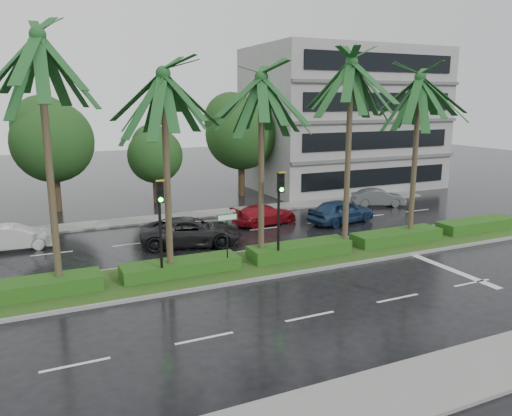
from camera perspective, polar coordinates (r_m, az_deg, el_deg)
name	(u,v)px	position (r m, az deg, el deg)	size (l,w,h in m)	color
ground	(252,274)	(22.56, -0.41, -7.51)	(120.00, 120.00, 0.00)	black
near_sidewalk	(411,389)	(14.76, 17.25, -19.17)	(40.00, 2.40, 0.12)	gray
far_sidewalk	(177,217)	(33.41, -8.97, -1.01)	(40.00, 2.00, 0.12)	gray
median	(244,265)	(23.40, -1.43, -6.57)	(36.00, 4.00, 0.15)	gray
hedge	(244,258)	(23.28, -1.44, -5.71)	(35.20, 1.40, 0.60)	#1F4614
lane_markings	(315,267)	(23.56, 6.81, -6.71)	(34.00, 13.06, 0.01)	silver
palm_row	(215,81)	(21.72, -4.70, 14.31)	(26.30, 4.20, 10.58)	#413725
signal_median_left	(160,216)	(20.73, -10.88, -0.88)	(0.34, 0.42, 4.36)	black
signal_median_right	(280,204)	(22.64, 2.72, 0.44)	(0.34, 0.42, 4.36)	black
street_sign	(227,228)	(21.99, -3.31, -2.26)	(0.95, 0.09, 2.60)	black
bg_trees	(168,138)	(38.30, -10.08, 7.92)	(32.93, 5.72, 8.27)	#382A19
building	(343,119)	(45.41, 9.89, 10.00)	(16.00, 10.00, 12.00)	gray
car_white	(14,237)	(28.79, -25.92, -3.03)	(3.98, 1.39, 1.31)	silver
car_darkgrey	(191,232)	(26.90, -7.45, -2.69)	(5.36, 2.47, 1.49)	#242427
car_red	(265,214)	(31.20, 1.01, -0.74)	(4.28, 1.74, 1.24)	maroon
car_blue	(341,211)	(31.89, 9.72, -0.35)	(4.53, 1.82, 1.54)	navy
car_grey	(378,198)	(37.65, 13.80, 1.17)	(3.83, 1.34, 1.26)	#595D5E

